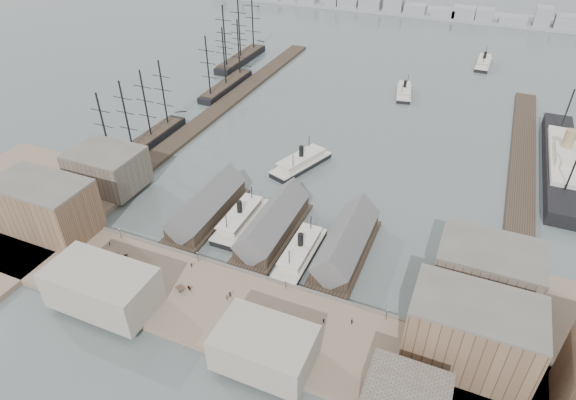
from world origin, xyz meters
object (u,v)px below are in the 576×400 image
at_px(ferry_docked_west, 240,219).
at_px(ocean_steamer, 561,161).
at_px(horse_cart_center, 186,288).
at_px(horse_cart_right, 250,326).
at_px(tram, 432,365).
at_px(horse_cart_left, 123,256).

relative_size(ferry_docked_west, ocean_steamer, 0.33).
xyz_separation_m(ferry_docked_west, ocean_steamer, (105.00, 85.74, 1.39)).
xyz_separation_m(horse_cart_center, horse_cart_right, (23.58, -5.05, -0.05)).
height_order(ferry_docked_west, horse_cart_right, ferry_docked_west).
bearing_deg(tram, ferry_docked_west, 148.60).
relative_size(tram, horse_cart_center, 2.17).
distance_m(ferry_docked_west, ocean_steamer, 135.57).
distance_m(ocean_steamer, tram, 126.20).
bearing_deg(ferry_docked_west, horse_cart_left, -127.71).
bearing_deg(ocean_steamer, ferry_docked_west, -140.77).
height_order(ferry_docked_west, ocean_steamer, ocean_steamer).
bearing_deg(horse_cart_center, tram, -65.87).
height_order(ocean_steamer, horse_cart_center, ocean_steamer).
height_order(ferry_docked_west, horse_cart_center, ferry_docked_west).
xyz_separation_m(horse_cart_left, horse_cart_right, (49.94, -9.50, 0.02)).
distance_m(ferry_docked_west, horse_cart_left, 40.77).
bearing_deg(horse_cart_right, horse_cart_center, 96.68).
relative_size(ocean_steamer, tram, 8.24).
bearing_deg(horse_cart_right, ocean_steamer, -13.35).
distance_m(tram, horse_cart_right, 47.53).
distance_m(ocean_steamer, horse_cart_right, 150.51).
bearing_deg(ferry_docked_west, tram, -26.58).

